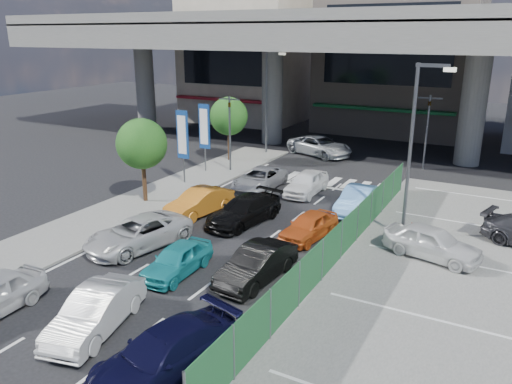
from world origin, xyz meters
The scene contains 29 objects.
ground centered at (0.00, 0.00, 0.00)m, with size 120.00×120.00×0.00m, color black.
parking_lot centered at (11.00, 2.00, 0.03)m, with size 12.00×28.00×0.06m, color #5F5E5C.
sidewalk_left centered at (-7.00, 4.00, 0.06)m, with size 4.00×30.00×0.12m, color #5F5E5C.
fence_run centered at (5.30, 1.00, 0.90)m, with size 0.16×22.00×1.80m, color #1B5129, non-canonical shape.
expressway centered at (0.00, 22.00, 8.76)m, with size 64.00×14.00×10.75m.
building_west centered at (-16.00, 31.97, 6.49)m, with size 12.00×10.90×13.00m.
building_center centered at (0.00, 32.97, 7.49)m, with size 14.00×10.90×15.00m.
traffic_light_left centered at (-6.20, 12.00, 3.94)m, with size 1.60×1.24×5.20m.
traffic_light_right centered at (5.50, 19.00, 3.94)m, with size 1.60×1.24×5.20m.
street_lamp_right centered at (7.17, 6.00, 4.77)m, with size 1.65×0.22×8.00m.
street_lamp_left centered at (-6.33, 18.00, 4.77)m, with size 1.65×0.22×8.00m.
signboard_near centered at (-7.20, 7.99, 3.06)m, with size 0.80×0.14×4.70m.
signboard_far centered at (-7.60, 10.99, 3.06)m, with size 0.80×0.14×4.70m.
tree_near centered at (-7.00, 4.00, 3.39)m, with size 2.80×2.80×4.80m.
tree_far centered at (-7.80, 14.50, 3.39)m, with size 2.80×2.80×4.80m.
hatch_white_back_mid centered at (0.12, -6.76, 0.69)m, with size 1.46×4.19×1.38m, color silver.
minivan_navy_back centered at (3.45, -7.46, 0.68)m, with size 1.91×4.71×1.37m, color black.
sedan_white_mid_left centered at (-3.11, -1.02, 0.69)m, with size 2.29×4.97×1.38m, color silver.
taxi_teal_mid centered at (-0.01, -2.30, 0.62)m, with size 1.46×3.63×1.24m, color teal.
hatch_black_mid_right centered at (3.04, -1.29, 0.68)m, with size 1.44×4.12×1.36m, color black.
taxi_orange_left centered at (-3.16, 3.84, 0.68)m, with size 1.45×4.15×1.37m, color #C16D1B.
sedan_black_mid centered at (-0.45, 3.86, 0.68)m, with size 1.90×4.66×1.35m, color black.
taxi_orange_right centered at (3.21, 3.56, 0.62)m, with size 1.47×3.66×1.25m, color #CF561D.
wagon_silver_front_left centered at (-2.49, 9.35, 0.64)m, with size 2.14×4.63×1.29m, color gray.
sedan_white_front_mid centered at (0.43, 9.84, 0.69)m, with size 1.63×4.05×1.38m, color white.
kei_truck_front_right centered at (4.10, 8.16, 0.69)m, with size 1.45×4.16×1.37m, color #5F98D9.
crossing_wagon_silver centered at (-2.53, 19.53, 0.75)m, with size 2.47×5.37×1.49m, color #B0B5B9.
parked_sedan_white centered at (8.66, 3.98, 0.75)m, with size 1.64×4.08×1.39m, color silver.
traffic_cone centered at (7.35, 6.25, 0.37)m, with size 0.32×0.32×0.62m, color red.
Camera 1 is at (11.35, -16.68, 9.20)m, focal length 35.00 mm.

